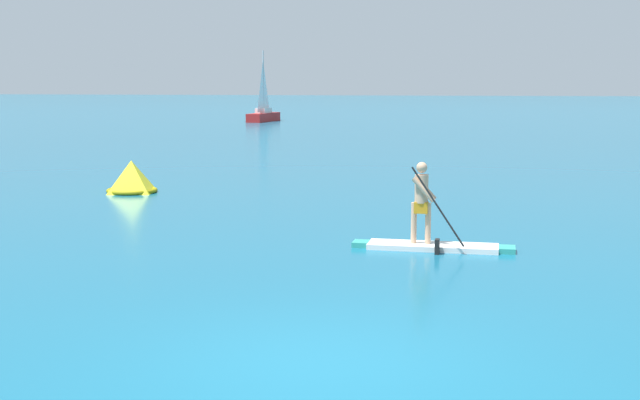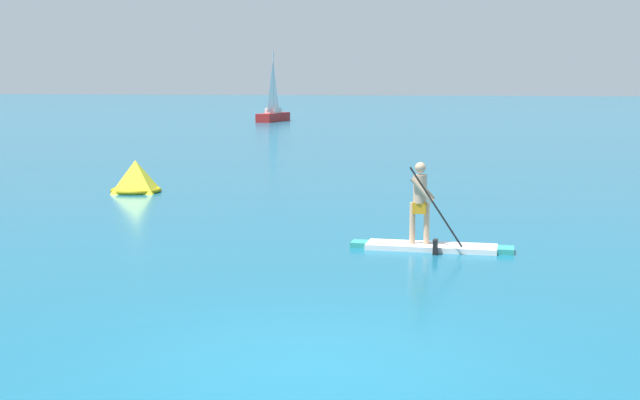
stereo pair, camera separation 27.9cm
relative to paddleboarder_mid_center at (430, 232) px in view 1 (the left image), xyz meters
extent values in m
plane|color=#145B7A|center=(-0.57, -6.90, -0.34)|extent=(440.00, 440.00, 0.00)
cube|color=white|center=(0.05, 0.01, -0.29)|extent=(2.50, 0.73, 0.10)
cube|color=teal|center=(1.45, 0.03, -0.29)|extent=(0.32, 0.49, 0.10)
cube|color=teal|center=(-1.35, -0.01, -0.29)|extent=(0.32, 0.42, 0.10)
cylinder|color=tan|center=(-0.04, 0.01, 0.16)|extent=(0.11, 0.11, 0.80)
cylinder|color=tan|center=(-0.32, 0.01, 0.16)|extent=(0.11, 0.11, 0.80)
cube|color=orange|center=(-0.18, 0.01, 0.47)|extent=(0.26, 0.22, 0.22)
cylinder|color=tan|center=(-0.18, 0.01, 0.83)|extent=(0.26, 0.26, 0.54)
sphere|color=tan|center=(-0.18, 0.01, 1.24)|extent=(0.21, 0.21, 0.21)
cylinder|color=tan|center=(-0.13, 0.16, 0.83)|extent=(0.46, 0.10, 0.49)
cylinder|color=tan|center=(-0.13, -0.14, 0.83)|extent=(0.46, 0.10, 0.49)
cylinder|color=black|center=(0.17, -0.43, 0.55)|extent=(1.01, 0.05, 1.48)
cube|color=black|center=(0.17, -0.43, -0.22)|extent=(0.08, 0.20, 0.32)
pyramid|color=yellow|center=(-9.33, 6.60, 0.13)|extent=(1.70, 1.70, 0.94)
torus|color=olive|center=(-9.33, 6.60, -0.28)|extent=(1.48, 1.48, 0.12)
cube|color=#A51E1E|center=(-18.99, 52.44, 0.01)|extent=(1.46, 5.45, 0.71)
cylinder|color=#B2B2B7|center=(-18.99, 52.44, 2.98)|extent=(0.12, 0.12, 5.23)
pyramid|color=white|center=(-18.99, 52.44, 2.67)|extent=(0.11, 2.43, 4.40)
cube|color=silver|center=(-18.99, 52.44, 0.58)|extent=(0.94, 1.98, 0.43)
camera|label=1|loc=(1.45, -15.94, 2.82)|focal=47.08mm
camera|label=2|loc=(1.72, -15.88, 2.82)|focal=47.08mm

